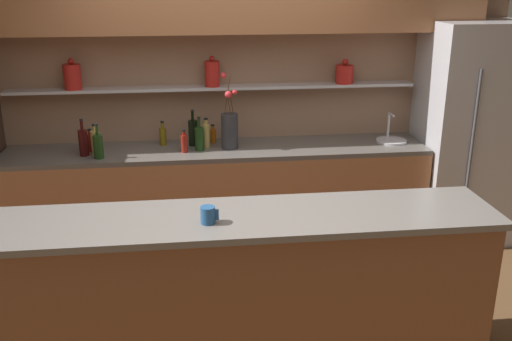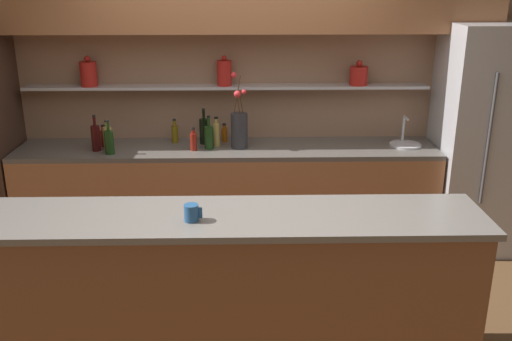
{
  "view_description": "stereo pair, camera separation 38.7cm",
  "coord_description": "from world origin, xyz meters",
  "px_view_note": "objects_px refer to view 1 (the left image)",
  "views": [
    {
      "loc": [
        -0.32,
        -3.49,
        2.34
      ],
      "look_at": [
        0.15,
        0.39,
        1.0
      ],
      "focal_mm": 40.0,
      "sensor_mm": 36.0,
      "label": 1
    },
    {
      "loc": [
        0.07,
        -3.52,
        2.34
      ],
      "look_at": [
        0.15,
        0.39,
        1.0
      ],
      "focal_mm": 40.0,
      "sensor_mm": 36.0,
      "label": 2
    }
  ],
  "objects_px": {
    "bottle_spirit_1": "(96,142)",
    "coffee_mug": "(208,215)",
    "refrigerator": "(468,133)",
    "bottle_spirit_4": "(206,135)",
    "bottle_wine_2": "(83,142)",
    "bottle_oil_5": "(163,136)",
    "bottle_wine_7": "(199,138)",
    "flower_vase": "(230,129)",
    "sink_fixture": "(391,139)",
    "bottle_sauce_9": "(90,142)",
    "bottle_wine_0": "(193,132)",
    "bottle_sauce_3": "(213,135)",
    "bottle_sauce_6": "(184,143)",
    "bottle_wine_8": "(98,146)"
  },
  "relations": [
    {
      "from": "flower_vase",
      "to": "bottle_wine_7",
      "type": "xyz_separation_m",
      "value": [
        -0.26,
        -0.03,
        -0.07
      ]
    },
    {
      "from": "bottle_spirit_1",
      "to": "coffee_mug",
      "type": "relative_size",
      "value": 2.5
    },
    {
      "from": "bottle_sauce_3",
      "to": "bottle_oil_5",
      "type": "bearing_deg",
      "value": -177.34
    },
    {
      "from": "refrigerator",
      "to": "bottle_wine_7",
      "type": "xyz_separation_m",
      "value": [
        -2.42,
        -0.0,
        0.04
      ]
    },
    {
      "from": "flower_vase",
      "to": "sink_fixture",
      "type": "bearing_deg",
      "value": 0.9
    },
    {
      "from": "bottle_wine_2",
      "to": "bottle_sauce_6",
      "type": "distance_m",
      "value": 0.82
    },
    {
      "from": "bottle_wine_7",
      "to": "bottle_sauce_9",
      "type": "relative_size",
      "value": 1.49
    },
    {
      "from": "bottle_spirit_4",
      "to": "bottle_oil_5",
      "type": "bearing_deg",
      "value": 162.69
    },
    {
      "from": "bottle_spirit_1",
      "to": "bottle_wine_2",
      "type": "xyz_separation_m",
      "value": [
        -0.09,
        -0.03,
        0.01
      ]
    },
    {
      "from": "bottle_wine_0",
      "to": "coffee_mug",
      "type": "distance_m",
      "value": 1.9
    },
    {
      "from": "refrigerator",
      "to": "bottle_spirit_4",
      "type": "height_order",
      "value": "refrigerator"
    },
    {
      "from": "bottle_sauce_3",
      "to": "bottle_sauce_9",
      "type": "height_order",
      "value": "bottle_sauce_9"
    },
    {
      "from": "bottle_wine_2",
      "to": "bottle_oil_5",
      "type": "bearing_deg",
      "value": 20.42
    },
    {
      "from": "coffee_mug",
      "to": "bottle_wine_0",
      "type": "bearing_deg",
      "value": 91.58
    },
    {
      "from": "sink_fixture",
      "to": "bottle_wine_2",
      "type": "relative_size",
      "value": 0.88
    },
    {
      "from": "bottle_wine_2",
      "to": "bottle_sauce_3",
      "type": "bearing_deg",
      "value": 13.47
    },
    {
      "from": "refrigerator",
      "to": "sink_fixture",
      "type": "relative_size",
      "value": 7.23
    },
    {
      "from": "bottle_wine_0",
      "to": "bottle_wine_2",
      "type": "height_order",
      "value": "bottle_wine_0"
    },
    {
      "from": "bottle_spirit_4",
      "to": "bottle_wine_8",
      "type": "height_order",
      "value": "bottle_wine_8"
    },
    {
      "from": "bottle_wine_0",
      "to": "bottle_sauce_6",
      "type": "height_order",
      "value": "bottle_wine_0"
    },
    {
      "from": "sink_fixture",
      "to": "bottle_spirit_1",
      "type": "bearing_deg",
      "value": -178.58
    },
    {
      "from": "bottle_wine_7",
      "to": "bottle_wine_2",
      "type": "bearing_deg",
      "value": -177.63
    },
    {
      "from": "bottle_sauce_3",
      "to": "bottle_oil_5",
      "type": "xyz_separation_m",
      "value": [
        -0.44,
        -0.02,
        0.02
      ]
    },
    {
      "from": "bottle_wine_2",
      "to": "bottle_wine_7",
      "type": "distance_m",
      "value": 0.96
    },
    {
      "from": "bottle_wine_0",
      "to": "bottle_sauce_3",
      "type": "bearing_deg",
      "value": 19.83
    },
    {
      "from": "refrigerator",
      "to": "bottle_wine_7",
      "type": "relative_size",
      "value": 6.79
    },
    {
      "from": "sink_fixture",
      "to": "bottle_wine_8",
      "type": "bearing_deg",
      "value": -175.86
    },
    {
      "from": "flower_vase",
      "to": "bottle_sauce_9",
      "type": "relative_size",
      "value": 3.32
    },
    {
      "from": "flower_vase",
      "to": "bottle_sauce_9",
      "type": "height_order",
      "value": "flower_vase"
    },
    {
      "from": "bottle_spirit_4",
      "to": "coffee_mug",
      "type": "bearing_deg",
      "value": -91.86
    },
    {
      "from": "bottle_wine_2",
      "to": "bottle_sauce_6",
      "type": "relative_size",
      "value": 1.58
    },
    {
      "from": "bottle_wine_7",
      "to": "sink_fixture",
      "type": "bearing_deg",
      "value": 1.79
    },
    {
      "from": "flower_vase",
      "to": "bottle_oil_5",
      "type": "distance_m",
      "value": 0.61
    },
    {
      "from": "sink_fixture",
      "to": "bottle_wine_7",
      "type": "relative_size",
      "value": 0.94
    },
    {
      "from": "refrigerator",
      "to": "flower_vase",
      "type": "distance_m",
      "value": 2.16
    },
    {
      "from": "refrigerator",
      "to": "bottle_oil_5",
      "type": "distance_m",
      "value": 2.74
    },
    {
      "from": "bottle_sauce_9",
      "to": "coffee_mug",
      "type": "distance_m",
      "value": 2.05
    },
    {
      "from": "bottle_sauce_3",
      "to": "bottle_spirit_4",
      "type": "relative_size",
      "value": 0.64
    },
    {
      "from": "bottle_sauce_3",
      "to": "bottle_spirit_1",
      "type": "bearing_deg",
      "value": -166.93
    },
    {
      "from": "sink_fixture",
      "to": "bottle_oil_5",
      "type": "bearing_deg",
      "value": 175.92
    },
    {
      "from": "coffee_mug",
      "to": "bottle_sauce_9",
      "type": "bearing_deg",
      "value": 116.73
    },
    {
      "from": "flower_vase",
      "to": "bottle_wine_7",
      "type": "distance_m",
      "value": 0.27
    },
    {
      "from": "bottle_wine_2",
      "to": "bottle_oil_5",
      "type": "relative_size",
      "value": 1.45
    },
    {
      "from": "bottle_wine_0",
      "to": "bottle_wine_2",
      "type": "relative_size",
      "value": 1.02
    },
    {
      "from": "bottle_spirit_4",
      "to": "bottle_wine_7",
      "type": "height_order",
      "value": "bottle_wine_7"
    },
    {
      "from": "bottle_wine_0",
      "to": "bottle_spirit_4",
      "type": "relative_size",
      "value": 1.22
    },
    {
      "from": "flower_vase",
      "to": "coffee_mug",
      "type": "xyz_separation_m",
      "value": [
        -0.26,
        -1.78,
        -0.02
      ]
    },
    {
      "from": "bottle_spirit_4",
      "to": "bottle_wine_8",
      "type": "distance_m",
      "value": 0.91
    },
    {
      "from": "bottle_sauce_6",
      "to": "bottle_spirit_4",
      "type": "bearing_deg",
      "value": 32.85
    },
    {
      "from": "bottle_sauce_9",
      "to": "bottle_spirit_4",
      "type": "bearing_deg",
      "value": -0.01
    }
  ]
}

